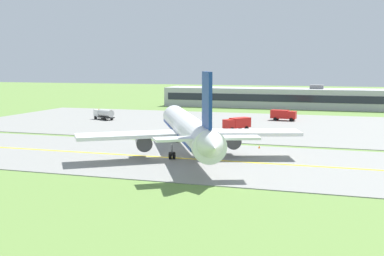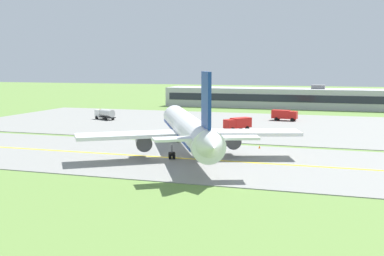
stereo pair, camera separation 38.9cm
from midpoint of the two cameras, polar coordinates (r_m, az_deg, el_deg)
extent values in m
plane|color=olive|center=(71.60, -2.94, -3.50)|extent=(500.00, 500.00, 0.00)
cube|color=gray|center=(71.59, -2.94, -3.46)|extent=(240.00, 28.00, 0.10)
cube|color=gray|center=(109.59, 9.83, 0.23)|extent=(140.00, 52.00, 0.10)
cube|color=yellow|center=(71.58, -2.94, -3.41)|extent=(220.00, 0.60, 0.01)
cylinder|color=white|center=(72.01, -0.33, -0.04)|extent=(18.72, 32.23, 4.00)
cone|color=white|center=(89.94, -2.00, 1.45)|extent=(4.56, 4.02, 3.80)
cone|color=white|center=(54.01, 2.48, -2.12)|extent=(4.47, 4.38, 3.40)
cube|color=navy|center=(72.08, -0.33, -0.43)|extent=(17.58, 29.83, 0.36)
cube|color=#1E232D|center=(87.70, -1.84, 1.76)|extent=(3.85, 3.13, 0.70)
cube|color=white|center=(69.19, -7.05, -0.82)|extent=(15.09, 12.44, 0.50)
cylinder|color=#47474C|center=(71.45, -5.47, -1.67)|extent=(3.57, 4.07, 2.30)
cylinder|color=black|center=(73.03, -5.54, -1.47)|extent=(1.99, 1.16, 2.10)
cube|color=white|center=(71.67, 6.66, -0.53)|extent=(15.75, 9.30, 0.50)
cylinder|color=#47474C|center=(73.30, 4.73, -1.43)|extent=(3.57, 4.07, 2.30)
cylinder|color=black|center=(74.84, 4.45, -1.25)|extent=(1.99, 1.16, 2.10)
cube|color=navy|center=(56.75, 1.85, 3.28)|extent=(2.32, 4.12, 6.50)
cube|color=white|center=(56.56, -1.32, -1.27)|extent=(6.35, 5.24, 0.30)
cube|color=white|center=(57.71, 4.99, -1.12)|extent=(6.46, 4.34, 0.30)
cylinder|color=slate|center=(85.16, -1.59, -0.80)|extent=(0.24, 0.24, 1.65)
cylinder|color=black|center=(85.29, -1.59, -1.35)|extent=(0.80, 1.14, 1.10)
cylinder|color=slate|center=(70.15, -2.20, -2.58)|extent=(0.24, 0.24, 1.65)
cylinder|color=black|center=(70.27, -2.42, -3.24)|extent=(0.80, 1.14, 1.10)
cylinder|color=black|center=(70.33, -1.97, -3.23)|extent=(0.80, 1.14, 1.10)
cylinder|color=slate|center=(70.91, 1.98, -2.47)|extent=(0.24, 0.24, 1.65)
cylinder|color=black|center=(71.01, 1.76, -3.13)|extent=(0.80, 1.14, 1.10)
cylinder|color=black|center=(71.11, 2.20, -3.12)|extent=(0.80, 1.14, 1.10)
cube|color=silver|center=(123.65, -10.54, 1.70)|extent=(2.51, 2.60, 1.80)
cube|color=#1E232D|center=(124.24, -10.75, 1.87)|extent=(0.94, 1.69, 0.81)
cylinder|color=silver|center=(121.18, -9.74, 1.72)|extent=(4.56, 3.51, 1.80)
cube|color=#383838|center=(121.28, -9.73, 1.24)|extent=(4.70, 3.78, 0.24)
cylinder|color=orange|center=(123.55, -10.55, 2.16)|extent=(0.20, 0.20, 0.18)
cylinder|color=black|center=(123.19, -10.91, 1.18)|extent=(0.94, 0.68, 0.90)
cylinder|color=black|center=(124.32, -10.15, 1.25)|extent=(0.94, 0.68, 0.90)
cylinder|color=black|center=(120.02, -9.90, 1.04)|extent=(0.94, 0.68, 0.90)
cylinder|color=black|center=(121.24, -9.09, 1.12)|extent=(0.94, 0.68, 0.90)
cube|color=red|center=(119.57, 11.76, 1.48)|extent=(1.99, 2.16, 1.80)
cube|color=#1E232D|center=(119.39, 12.13, 1.61)|extent=(0.30, 1.84, 0.81)
cube|color=red|center=(120.19, 10.36, 1.59)|extent=(4.38, 2.50, 2.00)
cylinder|color=orange|center=(119.47, 11.78, 1.95)|extent=(0.20, 0.20, 0.18)
cylinder|color=black|center=(120.65, 11.85, 1.02)|extent=(0.92, 0.39, 0.90)
cylinder|color=black|center=(118.71, 11.65, 0.93)|extent=(0.92, 0.39, 0.90)
cylinder|color=black|center=(121.52, 10.08, 1.11)|extent=(0.92, 0.39, 0.90)
cylinder|color=black|center=(119.49, 9.85, 1.01)|extent=(0.92, 0.39, 0.90)
cube|color=red|center=(99.82, 4.49, 0.46)|extent=(2.68, 2.65, 1.80)
cube|color=#1E232D|center=(99.31, 4.15, 0.61)|extent=(1.53, 1.22, 0.81)
cube|color=red|center=(101.72, 5.80, 0.63)|extent=(4.22, 4.61, 2.00)
cylinder|color=orange|center=(99.71, 4.50, 1.03)|extent=(0.20, 0.20, 0.18)
cylinder|color=black|center=(99.19, 4.85, -0.20)|extent=(0.79, 0.90, 0.90)
cylinder|color=black|center=(100.73, 4.12, -0.07)|extent=(0.79, 0.90, 0.90)
cylinder|color=black|center=(101.62, 6.54, -0.04)|extent=(0.79, 0.90, 0.90)
cylinder|color=black|center=(103.19, 5.77, 0.09)|extent=(0.79, 0.90, 0.90)
cube|color=#B2B2B7|center=(157.27, 9.50, 3.48)|extent=(68.20, 12.18, 6.08)
cube|color=#1E232D|center=(151.20, 9.17, 3.45)|extent=(65.48, 0.10, 2.19)
cube|color=slate|center=(155.69, 14.52, 4.65)|extent=(4.00, 4.00, 1.20)
cone|color=orange|center=(79.80, 7.98, -2.21)|extent=(0.44, 0.44, 0.60)
camera|label=1|loc=(0.19, -89.85, 0.02)|focal=45.94mm
camera|label=2|loc=(0.19, 90.15, -0.02)|focal=45.94mm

